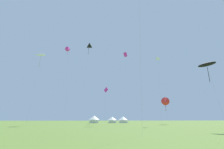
# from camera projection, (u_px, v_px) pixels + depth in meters

# --- Properties ---
(kite_black_delta) EXTENTS (3.57, 3.40, 33.96)m
(kite_black_delta) POSITION_uv_depth(u_px,v_px,m) (89.00, 47.00, 66.28)
(kite_black_delta) COLOR black
(kite_black_delta) RESTS_ON ground
(kite_white_parafoil) EXTENTS (3.23, 2.57, 23.62)m
(kite_white_parafoil) POSITION_uv_depth(u_px,v_px,m) (41.00, 55.00, 52.02)
(kite_white_parafoil) COLOR white
(kite_white_parafoil) RESTS_ON ground
(kite_black_parafoil) EXTENTS (2.73, 3.83, 12.17)m
(kite_black_parafoil) POSITION_uv_depth(u_px,v_px,m) (207.00, 65.00, 28.69)
(kite_black_parafoil) COLOR black
(kite_black_parafoil) RESTS_ON ground
(kite_magenta_delta) EXTENTS (2.64, 2.77, 28.81)m
(kite_magenta_delta) POSITION_uv_depth(u_px,v_px,m) (68.00, 49.00, 58.42)
(kite_magenta_delta) COLOR #E02DA3
(kite_magenta_delta) RESTS_ON ground
(kite_red_delta) EXTENTS (4.09, 4.19, 9.49)m
(kite_red_delta) POSITION_uv_depth(u_px,v_px,m) (165.00, 102.00, 54.59)
(kite_red_delta) COLOR red
(kite_red_delta) RESTS_ON ground
(kite_magenta_diamond) EXTENTS (1.74, 2.83, 15.02)m
(kite_magenta_diamond) POSITION_uv_depth(u_px,v_px,m) (106.00, 90.00, 64.47)
(kite_magenta_diamond) COLOR #E02DA3
(kite_magenta_diamond) RESTS_ON ground
(kite_white_delta) EXTENTS (1.95, 1.54, 22.98)m
(kite_white_delta) POSITION_uv_depth(u_px,v_px,m) (158.00, 59.00, 52.93)
(kite_white_delta) COLOR white
(kite_white_delta) RESTS_ON ground
(kite_magenta_box) EXTENTS (1.67, 2.82, 27.30)m
(kite_magenta_box) POSITION_uv_depth(u_px,v_px,m) (125.00, 55.00, 59.92)
(kite_magenta_box) COLOR #E02DA3
(kite_magenta_box) RESTS_ON ground
(festival_tent_center) EXTENTS (5.09, 5.09, 3.31)m
(festival_tent_center) POSITION_uv_depth(u_px,v_px,m) (94.00, 119.00, 71.31)
(festival_tent_center) COLOR white
(festival_tent_center) RESTS_ON ground
(festival_tent_left) EXTENTS (4.35, 4.35, 2.83)m
(festival_tent_left) POSITION_uv_depth(u_px,v_px,m) (112.00, 120.00, 72.06)
(festival_tent_left) COLOR white
(festival_tent_left) RESTS_ON ground
(festival_tent_right) EXTENTS (4.47, 4.47, 2.91)m
(festival_tent_right) POSITION_uv_depth(u_px,v_px,m) (123.00, 119.00, 72.58)
(festival_tent_right) COLOR white
(festival_tent_right) RESTS_ON ground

